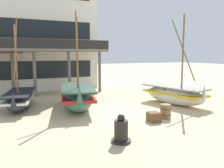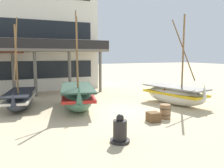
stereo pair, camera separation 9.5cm
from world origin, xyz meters
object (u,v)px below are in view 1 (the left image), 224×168
(wooden_barrel, at_px, (165,111))
(fishing_boat_centre_large, at_px, (77,96))
(cargo_crate, at_px, (154,117))
(harbor_building_main, at_px, (41,33))
(fishing_boat_near_left, at_px, (174,94))
(capstan_winch, at_px, (121,131))
(fishing_boat_far_right, at_px, (20,99))

(wooden_barrel, bearing_deg, fishing_boat_centre_large, 131.11)
(wooden_barrel, bearing_deg, cargo_crate, -166.21)
(harbor_building_main, bearing_deg, fishing_boat_near_left, -61.67)
(fishing_boat_near_left, relative_size, capstan_winch, 5.29)
(harbor_building_main, bearing_deg, fishing_boat_far_right, -106.53)
(harbor_building_main, bearing_deg, wooden_barrel, -75.07)
(fishing_boat_near_left, relative_size, wooden_barrel, 7.79)
(capstan_winch, relative_size, harbor_building_main, 0.10)
(fishing_boat_centre_large, distance_m, wooden_barrel, 5.06)
(fishing_boat_centre_large, bearing_deg, fishing_boat_near_left, -14.02)
(fishing_boat_centre_large, bearing_deg, wooden_barrel, -48.89)
(fishing_boat_centre_large, xyz_separation_m, cargo_crate, (2.47, -4.01, -0.50))
(capstan_winch, bearing_deg, harbor_building_main, 91.17)
(fishing_boat_centre_large, relative_size, fishing_boat_far_right, 1.07)
(capstan_winch, bearing_deg, fishing_boat_centre_large, 89.11)
(cargo_crate, bearing_deg, harbor_building_main, 101.47)
(wooden_barrel, relative_size, cargo_crate, 1.30)
(fishing_boat_centre_large, bearing_deg, capstan_winch, -90.89)
(fishing_boat_near_left, xyz_separation_m, wooden_barrel, (-2.55, -2.34, -0.29))
(capstan_winch, height_order, harbor_building_main, harbor_building_main)
(fishing_boat_near_left, height_order, cargo_crate, fishing_boat_near_left)
(cargo_crate, bearing_deg, fishing_boat_centre_large, 121.64)
(fishing_boat_far_right, xyz_separation_m, wooden_barrel, (6.34, -5.18, -0.22))
(fishing_boat_centre_large, xyz_separation_m, fishing_boat_far_right, (-3.02, 1.38, -0.15))
(wooden_barrel, xyz_separation_m, harbor_building_main, (-3.73, 13.98, 4.83))
(fishing_boat_centre_large, bearing_deg, harbor_building_main, 92.31)
(fishing_boat_near_left, bearing_deg, harbor_building_main, 118.33)
(harbor_building_main, bearing_deg, capstan_winch, -88.83)
(fishing_boat_centre_large, height_order, capstan_winch, fishing_boat_centre_large)
(fishing_boat_far_right, distance_m, capstan_winch, 7.57)
(wooden_barrel, distance_m, harbor_building_main, 15.25)
(fishing_boat_near_left, relative_size, fishing_boat_centre_large, 0.97)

